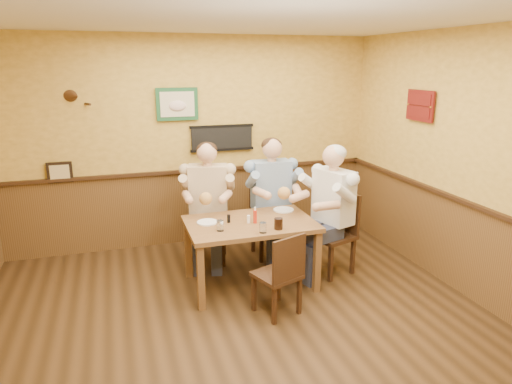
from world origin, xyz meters
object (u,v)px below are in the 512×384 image
Objects in this scene: water_glass_mid at (263,228)px; salt_shaker at (249,219)px; chair_back_left at (209,225)px; diner_blue_polo at (271,204)px; diner_tan_shirt at (209,209)px; chair_near_side at (277,273)px; chair_back_right at (271,220)px; hot_sauce_bottle at (255,216)px; dining_table at (250,230)px; water_glass_left at (220,226)px; diner_white_elder at (333,217)px; cola_tumbler at (278,224)px; chair_right_end at (332,234)px; pepper_shaker at (229,219)px.

salt_shaker is (-0.06, 0.33, -0.01)m from water_glass_mid.
chair_back_left is at bearing 108.70° from salt_shaker.
diner_tan_shirt is at bearing 174.55° from diner_blue_polo.
diner_blue_polo reaches higher than salt_shaker.
chair_back_left is at bearing -95.49° from chair_near_side.
chair_back_right reaches higher than hot_sauce_bottle.
chair_back_left is 8.71× the size of water_glass_mid.
chair_back_left reaches higher than hot_sauce_bottle.
chair_back_left is (-0.31, 0.78, -0.18)m from dining_table.
salt_shaker is (0.35, 0.14, -0.01)m from water_glass_left.
chair_back_right is 0.89m from diner_white_elder.
diner_tan_shirt is 15.78× the size of salt_shaker.
cola_tumbler is (0.19, 0.05, 0.00)m from water_glass_mid.
chair_right_end is at bearing 0.00° from diner_white_elder.
chair_back_left is at bearing 112.31° from hot_sauce_bottle.
dining_table is at bearing 24.19° from water_glass_left.
chair_right_end reaches higher than cola_tumbler.
dining_table is 12.45× the size of water_glass_left.
cola_tumbler is at bearing -49.30° from chair_back_left.
water_glass_left is 0.95× the size of cola_tumbler.
cola_tumbler is 1.37× the size of salt_shaker.
chair_back_right is 1.19m from water_glass_mid.
chair_right_end is 8.67× the size of water_glass_left.
diner_tan_shirt is at bearing 108.70° from salt_shaker.
salt_shaker is at bearing -56.24° from diner_tan_shirt.
chair_right_end is 0.91m from cola_tumbler.
diner_tan_shirt is 0.92m from hot_sauce_bottle.
water_glass_left is 0.26m from pepper_shaker.
pepper_shaker is (-0.72, -0.65, 0.10)m from diner_blue_polo.
hot_sauce_bottle is at bearing 125.43° from cola_tumbler.
salt_shaker is 0.97× the size of pepper_shaker.
chair_near_side is (0.07, -0.67, -0.23)m from dining_table.
chair_back_right reaches higher than chair_near_side.
chair_back_right is 1.01m from pepper_shaker.
pepper_shaker is at bearing -137.18° from chair_back_right.
diner_tan_shirt is (-0.38, 1.45, 0.25)m from chair_near_side.
chair_near_side is at bearing -84.02° from dining_table.
diner_white_elder is (0.00, 0.00, 0.21)m from chair_right_end.
chair_near_side is 0.77m from water_glass_left.
water_glass_mid is 0.48m from pepper_shaker.
chair_right_end is 0.21m from diner_white_elder.
cola_tumbler is at bearing -86.65° from chair_right_end.
hot_sauce_bottle is at bearing 88.01° from water_glass_mid.
water_glass_left is at bearing -79.42° from diner_tan_shirt.
hot_sauce_bottle is at bearing -18.14° from salt_shaker.
cola_tumbler is (-0.79, -0.31, 0.32)m from chair_right_end.
diner_blue_polo is 0.88m from hot_sauce_bottle.
pepper_shaker is (-0.27, 0.10, -0.04)m from hot_sauce_bottle.
salt_shaker is (-0.51, -0.73, 0.31)m from chair_back_right.
water_glass_mid is (0.41, -0.19, -0.00)m from water_glass_left.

